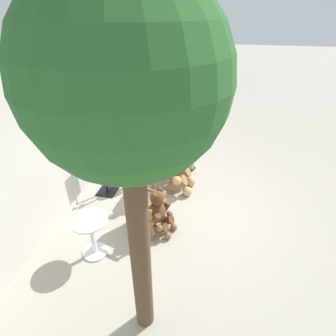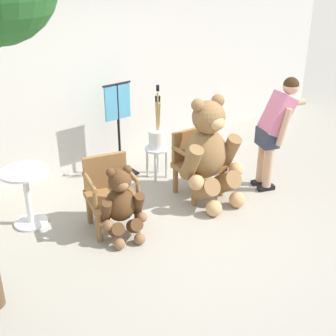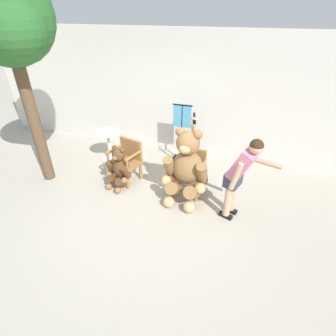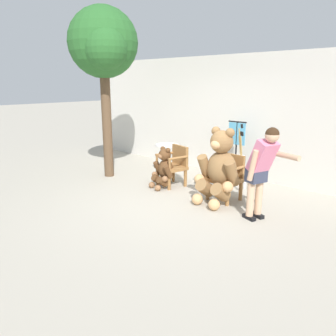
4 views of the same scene
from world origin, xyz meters
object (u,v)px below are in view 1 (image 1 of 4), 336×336
wooden_chair_right (162,168)px  teddy_bear_small (159,212)px  wooden_chair_left (144,207)px  white_stool (130,172)px  patio_tree (135,89)px  person_visitor (192,135)px  brush_bucket (129,161)px  round_side_table (92,233)px  teddy_bear_large (173,161)px  clothing_display_stand (103,164)px

wooden_chair_right → teddy_bear_small: bearing=-168.1°
wooden_chair_left → white_stool: 1.39m
wooden_chair_right → teddy_bear_small: size_ratio=0.98×
white_stool → patio_tree: (-2.76, -1.23, 2.59)m
wooden_chair_left → person_visitor: bearing=-12.6°
person_visitor → brush_bucket: (-1.07, 1.20, -0.28)m
teddy_bear_small → round_side_table: (-0.74, 0.91, 0.02)m
brush_bucket → white_stool: bearing=151.1°
teddy_bear_large → round_side_table: (-2.09, 0.88, -0.24)m
brush_bucket → clothing_display_stand: brush_bucket is taller
person_visitor → clothing_display_stand: size_ratio=1.13×
wooden_chair_left → wooden_chair_right: 1.34m
wooden_chair_left → wooden_chair_right: (1.34, 0.00, 0.00)m
clothing_display_stand → wooden_chair_left: bearing=-127.1°
person_visitor → brush_bucket: person_visitor is taller
wooden_chair_left → white_stool: wooden_chair_left is taller
teddy_bear_small → person_visitor: person_visitor is taller
clothing_display_stand → white_stool: bearing=-51.1°
teddy_bear_large → brush_bucket: teddy_bear_large is taller
wooden_chair_left → clothing_display_stand: size_ratio=0.63×
white_stool → round_side_table: 1.97m
brush_bucket → clothing_display_stand: 0.56m
person_visitor → clothing_display_stand: 2.17m
teddy_bear_small → clothing_display_stand: size_ratio=0.64×
round_side_table → clothing_display_stand: (1.62, 0.50, 0.27)m
wooden_chair_left → patio_tree: bearing=-161.1°
wooden_chair_left → clothing_display_stand: bearing=52.9°
round_side_table → clothing_display_stand: size_ratio=0.53×
patio_tree → clothing_display_stand: bearing=34.6°
person_visitor → patio_tree: size_ratio=0.41×
person_visitor → round_side_table: 3.28m
wooden_chair_right → brush_bucket: (-0.14, 0.69, 0.17)m
wooden_chair_right → clothing_display_stand: bearing=113.4°
patio_tree → clothing_display_stand: (2.41, 1.66, -2.23)m
wooden_chair_right → round_side_table: size_ratio=1.19×
person_visitor → white_stool: bearing=131.8°
brush_bucket → round_side_table: bearing=-178.0°
wooden_chair_right → teddy_bear_large: bearing=-92.0°
wooden_chair_right → round_side_table: 2.19m
teddy_bear_small → person_visitor: 2.36m
brush_bucket → patio_tree: bearing=-156.0°
patio_tree → teddy_bear_small: bearing=9.2°
round_side_table → patio_tree: size_ratio=0.19×
teddy_bear_large → wooden_chair_right: bearing=88.0°
person_visitor → brush_bucket: 1.64m
wooden_chair_right → person_visitor: bearing=-28.6°
teddy_bear_large → white_stool: (-0.13, 0.95, -0.33)m
brush_bucket → round_side_table: size_ratio=1.27×
wooden_chair_left → teddy_bear_large: (1.33, -0.26, 0.23)m
teddy_bear_small → patio_tree: 2.96m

